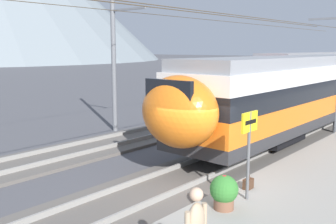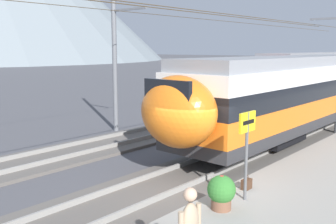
# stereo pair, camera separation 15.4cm
# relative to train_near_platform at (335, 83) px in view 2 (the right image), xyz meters

# --- Properties ---
(ground_plane) EXTENTS (400.00, 400.00, 0.00)m
(ground_plane) POSITION_rel_train_near_platform_xyz_m (-14.55, -1.11, -2.23)
(ground_plane) COLOR #4C4C51
(track_near) EXTENTS (120.00, 3.00, 0.28)m
(track_near) POSITION_rel_train_near_platform_xyz_m (-14.55, 0.00, -2.16)
(track_near) COLOR #5B5651
(track_near) RESTS_ON ground
(track_far) EXTENTS (120.00, 3.00, 0.28)m
(track_far) POSITION_rel_train_near_platform_xyz_m (-14.55, 5.29, -2.16)
(track_far) COLOR #5B5651
(track_far) RESTS_ON ground
(train_near_platform) EXTENTS (29.82, 2.95, 4.27)m
(train_near_platform) POSITION_rel_train_near_platform_xyz_m (0.00, 0.00, 0.00)
(train_near_platform) COLOR #2D2D30
(train_near_platform) RESTS_ON track_near
(catenary_mast_far_side) EXTENTS (48.04, 2.41, 8.35)m
(catenary_mast_far_side) POSITION_rel_train_near_platform_xyz_m (-10.31, 7.24, 2.11)
(catenary_mast_far_side) COLOR slate
(catenary_mast_far_side) RESTS_ON ground
(platform_sign) EXTENTS (0.70, 0.08, 2.27)m
(platform_sign) POSITION_rel_train_near_platform_xyz_m (-14.75, -2.76, -0.19)
(platform_sign) COLOR #59595B
(platform_sign) RESTS_ON platform_slab
(handbag_near_sign) EXTENTS (0.32, 0.18, 0.42)m
(handbag_near_sign) POSITION_rel_train_near_platform_xyz_m (-14.09, -2.42, -1.70)
(handbag_near_sign) COLOR #472D1E
(handbag_near_sign) RESTS_ON platform_slab
(potted_plant_by_shelter) EXTENTS (0.68, 0.68, 0.84)m
(potted_plant_by_shelter) POSITION_rel_train_near_platform_xyz_m (-15.66, -2.64, -1.39)
(potted_plant_by_shelter) COLOR brown
(potted_plant_by_shelter) RESTS_ON platform_slab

